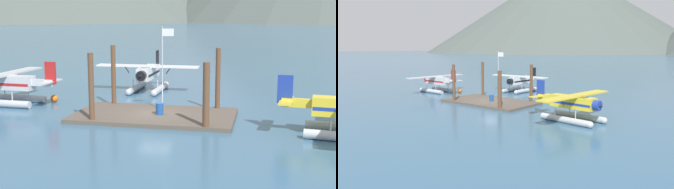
{
  "view_description": "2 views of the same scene",
  "coord_description": "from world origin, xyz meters",
  "views": [
    {
      "loc": [
        8.23,
        -32.68,
        7.85
      ],
      "look_at": [
        0.49,
        2.5,
        1.35
      ],
      "focal_mm": 48.4,
      "sensor_mm": 36.0,
      "label": 1
    },
    {
      "loc": [
        28.45,
        -31.31,
        7.29
      ],
      "look_at": [
        2.03,
        0.86,
        1.22
      ],
      "focal_mm": 34.37,
      "sensor_mm": 36.0,
      "label": 2
    }
  ],
  "objects": [
    {
      "name": "fuel_drum",
      "position": [
        0.45,
        -0.24,
        0.74
      ],
      "size": [
        0.62,
        0.62,
        0.88
      ],
      "color": "#1E4C99",
      "rests_on": "dock_platform"
    },
    {
      "name": "mooring_buoy",
      "position": [
        -10.24,
        3.92,
        0.34
      ],
      "size": [
        0.68,
        0.68,
        0.68
      ],
      "primitive_type": "sphere",
      "color": "orange",
      "rests_on": "ground"
    },
    {
      "name": "seaplane_yellow_stbd_aft",
      "position": [
        13.62,
        -2.77,
        1.58
      ],
      "size": [
        7.95,
        10.49,
        3.84
      ],
      "color": "#B7BABF",
      "rests_on": "ground"
    },
    {
      "name": "flagpole",
      "position": [
        0.42,
        1.32,
        4.34
      ],
      "size": [
        0.95,
        0.1,
        6.55
      ],
      "color": "silver",
      "rests_on": "dock_platform"
    },
    {
      "name": "piling_far_right",
      "position": [
        4.44,
        3.14,
        2.57
      ],
      "size": [
        0.39,
        0.39,
        5.14
      ],
      "primitive_type": "cylinder",
      "color": "brown",
      "rests_on": "ground"
    },
    {
      "name": "dock_platform",
      "position": [
        0.0,
        0.0,
        0.15
      ],
      "size": [
        12.17,
        6.88,
        0.3
      ],
      "primitive_type": "cube",
      "color": "brown",
      "rests_on": "ground"
    },
    {
      "name": "seaplane_silver_port_fwd",
      "position": [
        -13.71,
        2.15,
        1.58
      ],
      "size": [
        7.98,
        10.44,
        3.84
      ],
      "color": "#B7BABF",
      "rests_on": "ground"
    },
    {
      "name": "piling_near_left",
      "position": [
        -3.93,
        -2.85,
        2.55
      ],
      "size": [
        0.39,
        0.39,
        5.1
      ],
      "primitive_type": "cylinder",
      "color": "brown",
      "rests_on": "ground"
    },
    {
      "name": "piling_near_right",
      "position": [
        4.34,
        -3.13,
        2.33
      ],
      "size": [
        0.47,
        0.47,
        4.65
      ],
      "primitive_type": "cylinder",
      "color": "brown",
      "rests_on": "ground"
    },
    {
      "name": "ground_plane",
      "position": [
        0.0,
        0.0,
        0.0
      ],
      "size": [
        1200.0,
        1200.0,
        0.0
      ],
      "primitive_type": "plane",
      "color": "#38607F"
    },
    {
      "name": "piling_far_left",
      "position": [
        -4.35,
        3.18,
        2.61
      ],
      "size": [
        0.38,
        0.38,
        5.21
      ],
      "primitive_type": "cylinder",
      "color": "brown",
      "rests_on": "ground"
    },
    {
      "name": "seaplane_white_bow_left",
      "position": [
        -3.49,
        11.22,
        1.58
      ],
      "size": [
        10.41,
        7.98,
        3.84
      ],
      "color": "#B7BABF",
      "rests_on": "ground"
    },
    {
      "name": "mountain_ridge_centre_peak",
      "position": [
        -243.7,
        446.6,
        70.2
      ],
      "size": [
        439.04,
        439.04,
        140.4
      ],
      "color": "#4C5651",
      "rests_on": "ground"
    }
  ]
}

